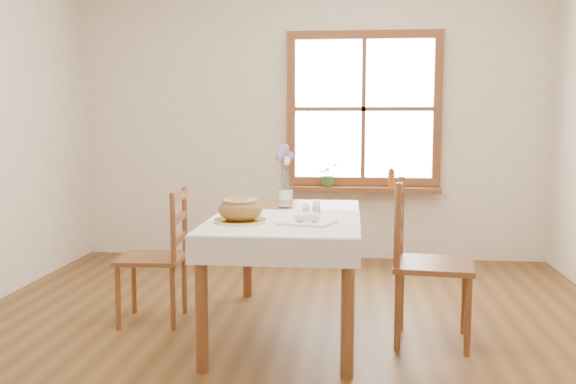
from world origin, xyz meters
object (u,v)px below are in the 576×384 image
object	(u,v)px
bread_plate	(240,221)
flower_vase	(285,199)
chair_right	(434,262)
dining_table	(288,229)
chair_left	(152,256)

from	to	relation	value
bread_plate	flower_vase	xyz separation A→B (m)	(0.19, 0.71, 0.04)
chair_right	bread_plate	bearing A→B (deg)	107.33
bread_plate	dining_table	bearing A→B (deg)	55.23
dining_table	chair_left	distance (m)	0.95
chair_left	flower_vase	size ratio (longest dim) A/B	8.09
dining_table	bread_plate	world-z (taller)	bread_plate
chair_right	bread_plate	world-z (taller)	chair_right
bread_plate	chair_left	bearing A→B (deg)	147.87
chair_left	bread_plate	xyz separation A→B (m)	(0.68, -0.43, 0.32)
bread_plate	flower_vase	bearing A→B (deg)	75.08
bread_plate	flower_vase	distance (m)	0.74
chair_right	flower_vase	bearing A→B (deg)	69.18
chair_left	dining_table	bearing A→B (deg)	82.23
dining_table	chair_left	size ratio (longest dim) A/B	1.79
chair_right	dining_table	bearing A→B (deg)	88.00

